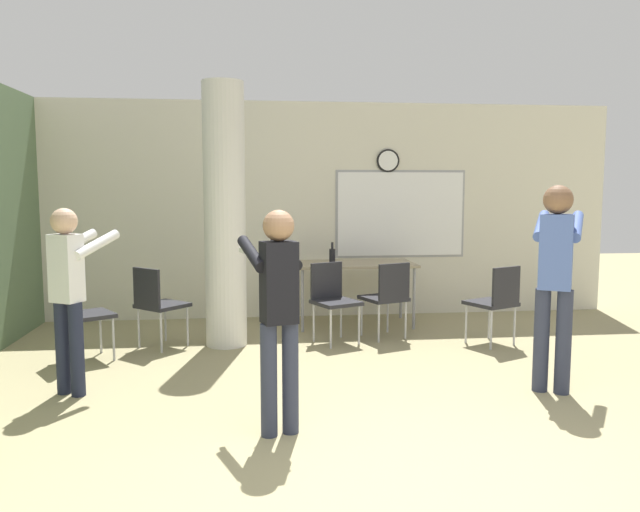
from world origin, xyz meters
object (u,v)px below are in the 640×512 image
(person_playing_side, at_px, (555,272))
(chair_by_left_wall, at_px, (80,310))
(chair_table_front, at_px, (333,296))
(chair_table_right, at_px, (387,294))
(chair_near_pillar, at_px, (157,301))
(person_watching_back, at_px, (69,286))
(folding_table, at_px, (354,267))
(person_playing_front, at_px, (278,304))
(bottle_on_table, at_px, (332,256))
(chair_mid_room, at_px, (496,299))

(person_playing_side, bearing_deg, chair_by_left_wall, 161.51)
(chair_table_front, bearing_deg, chair_table_right, 6.23)
(chair_by_left_wall, bearing_deg, chair_table_front, 10.93)
(chair_near_pillar, relative_size, chair_table_front, 1.00)
(person_watching_back, bearing_deg, folding_table, 40.16)
(chair_by_left_wall, bearing_deg, person_playing_front, -47.78)
(bottle_on_table, xyz_separation_m, chair_near_pillar, (-1.97, -0.75, -0.37))
(chair_near_pillar, distance_m, person_playing_front, 2.75)
(chair_by_left_wall, xyz_separation_m, person_playing_front, (1.84, -2.03, 0.40))
(folding_table, xyz_separation_m, chair_table_right, (0.25, -0.75, -0.21))
(chair_near_pillar, relative_size, chair_mid_room, 1.00)
(chair_near_pillar, xyz_separation_m, person_playing_front, (1.17, -2.45, 0.40))
(person_playing_front, bearing_deg, bottle_on_table, 75.96)
(chair_table_right, xyz_separation_m, person_watching_back, (-2.99, -1.57, 0.39))
(chair_table_front, height_order, person_watching_back, person_watching_back)
(folding_table, relative_size, chair_near_pillar, 1.68)
(bottle_on_table, bearing_deg, chair_table_front, -97.11)
(chair_table_right, xyz_separation_m, person_playing_side, (0.97, -1.95, 0.50))
(chair_table_right, bearing_deg, bottle_on_table, 131.47)
(chair_table_front, bearing_deg, person_playing_front, -105.86)
(folding_table, xyz_separation_m, chair_by_left_wall, (-2.94, -1.31, -0.21))
(folding_table, bearing_deg, chair_near_pillar, -158.56)
(chair_table_front, bearing_deg, person_watching_back, -147.66)
(folding_table, relative_size, person_watching_back, 0.95)
(folding_table, height_order, chair_by_left_wall, chair_by_left_wall)
(bottle_on_table, bearing_deg, chair_by_left_wall, -156.01)
(person_playing_side, bearing_deg, chair_table_front, 130.29)
(bottle_on_table, height_order, chair_mid_room, bottle_on_table)
(folding_table, height_order, person_playing_front, person_playing_front)
(chair_by_left_wall, height_order, person_watching_back, person_watching_back)
(folding_table, height_order, person_playing_side, person_playing_side)
(chair_table_front, distance_m, person_watching_back, 2.83)
(chair_table_front, relative_size, person_watching_back, 0.57)
(folding_table, distance_m, person_playing_side, 2.98)
(chair_by_left_wall, relative_size, chair_mid_room, 1.00)
(chair_near_pillar, height_order, chair_table_front, same)
(chair_near_pillar, bearing_deg, person_playing_side, -27.54)
(bottle_on_table, xyz_separation_m, person_playing_side, (1.51, -2.56, 0.13))
(chair_table_right, relative_size, person_playing_front, 0.56)
(chair_mid_room, xyz_separation_m, person_playing_side, (-0.13, -1.52, 0.50))
(bottle_on_table, distance_m, chair_near_pillar, 2.14)
(bottle_on_table, bearing_deg, person_playing_front, -104.04)
(folding_table, height_order, chair_table_right, chair_table_right)
(bottle_on_table, height_order, chair_near_pillar, bottle_on_table)
(person_playing_front, distance_m, person_watching_back, 1.94)
(chair_table_front, xyz_separation_m, person_playing_side, (1.60, -1.88, 0.50))
(chair_near_pillar, distance_m, person_watching_back, 1.56)
(bottle_on_table, distance_m, chair_table_front, 0.78)
(chair_near_pillar, bearing_deg, person_playing_front, -64.59)
(folding_table, distance_m, chair_table_front, 0.93)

